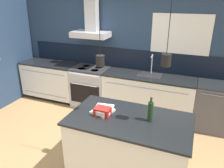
# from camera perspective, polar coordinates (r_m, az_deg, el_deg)

# --- Properties ---
(ground_plane) EXTENTS (16.00, 16.00, 0.00)m
(ground_plane) POSITION_cam_1_polar(r_m,az_deg,el_deg) (3.79, -9.32, -17.77)
(ground_plane) COLOR #A87F51
(ground_plane) RESTS_ON ground
(wall_back) EXTENTS (5.60, 2.16, 2.60)m
(wall_back) POSITION_cam_1_polar(r_m,az_deg,el_deg) (4.84, 1.71, 9.53)
(wall_back) COLOR navy
(wall_back) RESTS_ON ground_plane
(counter_run_left) EXTENTS (1.40, 0.64, 0.91)m
(counter_run_left) POSITION_cam_1_polar(r_m,az_deg,el_deg) (5.63, -15.49, 1.01)
(counter_run_left) COLOR black
(counter_run_left) RESTS_ON ground_plane
(counter_run_sink) EXTENTS (1.86, 0.64, 1.31)m
(counter_run_sink) POSITION_cam_1_polar(r_m,az_deg,el_deg) (4.65, 9.32, -3.00)
(counter_run_sink) COLOR black
(counter_run_sink) RESTS_ON ground_plane
(oven_range) EXTENTS (0.81, 0.66, 0.91)m
(oven_range) POSITION_cam_1_polar(r_m,az_deg,el_deg) (5.06, -5.51, -0.72)
(oven_range) COLOR #B5B5BA
(oven_range) RESTS_ON ground_plane
(dishwasher) EXTENTS (0.62, 0.65, 0.91)m
(dishwasher) POSITION_cam_1_polar(r_m,az_deg,el_deg) (4.58, 24.53, -5.32)
(dishwasher) COLOR #4C4C51
(dishwasher) RESTS_ON ground_plane
(kitchen_island) EXTENTS (1.62, 0.92, 0.91)m
(kitchen_island) POSITION_cam_1_polar(r_m,az_deg,el_deg) (3.17, 4.31, -15.92)
(kitchen_island) COLOR black
(kitchen_island) RESTS_ON ground_plane
(bottle_on_island) EXTENTS (0.07, 0.07, 0.33)m
(bottle_on_island) POSITION_cam_1_polar(r_m,az_deg,el_deg) (2.83, 10.01, -7.01)
(bottle_on_island) COLOR #193319
(bottle_on_island) RESTS_ON kitchen_island
(book_stack) EXTENTS (0.31, 0.33, 0.06)m
(book_stack) POSITION_cam_1_polar(r_m,az_deg,el_deg) (3.04, -2.38, -6.86)
(book_stack) COLOR beige
(book_stack) RESTS_ON kitchen_island
(red_supply_box) EXTENTS (0.21, 0.16, 0.11)m
(red_supply_box) POSITION_cam_1_polar(r_m,az_deg,el_deg) (2.95, -2.49, -7.21)
(red_supply_box) COLOR red
(red_supply_box) RESTS_ON kitchen_island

